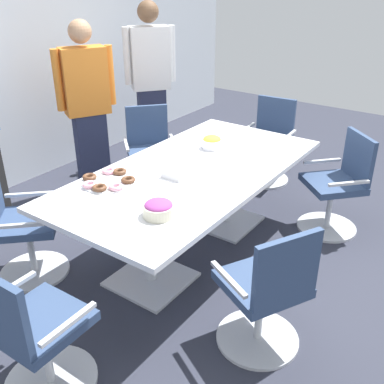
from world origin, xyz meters
TOP-DOWN VIEW (x-y plane):
  - ground_plane at (0.00, 0.00)m, footprint 10.00×10.00m
  - conference_table at (0.00, 0.00)m, footprint 2.40×1.20m
  - office_chair_0 at (0.66, 1.01)m, footprint 0.76×0.76m
  - office_chair_1 at (-1.04, 0.87)m, footprint 0.76×0.76m
  - office_chair_2 at (-1.69, -0.14)m, footprint 0.55×0.55m
  - office_chair_3 at (-0.65, -1.02)m, footprint 0.73×0.73m
  - office_chair_4 at (1.05, -0.87)m, footprint 0.76×0.76m
  - office_chair_5 at (1.69, 0.14)m, footprint 0.58×0.58m
  - person_standing_2 at (0.39, 1.59)m, footprint 0.58×0.40m
  - person_standing_3 at (1.40, 1.59)m, footprint 0.53×0.44m
  - snack_bowl_candy_mix at (-0.73, -0.25)m, footprint 0.21×0.21m
  - snack_bowl_chips_yellow at (0.49, 0.13)m, footprint 0.18×0.18m
  - donut_platter at (-0.56, 0.37)m, footprint 0.40×0.40m
  - napkin_pile at (-0.17, 0.02)m, footprint 0.18×0.18m

SIDE VIEW (x-z plane):
  - ground_plane at x=0.00m, z-range -0.01..0.00m
  - office_chair_0 at x=0.66m, z-range -0.05..0.86m
  - office_chair_1 at x=-1.04m, z-range -0.05..0.86m
  - office_chair_2 at x=-1.69m, z-range -0.05..0.86m
  - office_chair_3 at x=-0.65m, z-range -0.05..0.86m
  - office_chair_4 at x=1.05m, z-range -0.05..0.86m
  - office_chair_5 at x=1.69m, z-range -0.05..0.86m
  - conference_table at x=0.00m, z-range 0.25..1.00m
  - donut_platter at x=-0.56m, z-range 0.75..0.79m
  - napkin_pile at x=-0.17m, z-range 0.75..0.82m
  - snack_bowl_candy_mix at x=-0.73m, z-range 0.75..0.86m
  - snack_bowl_chips_yellow at x=0.49m, z-range 0.75..0.87m
  - person_standing_2 at x=0.39m, z-range 0.04..1.80m
  - person_standing_3 at x=1.40m, z-range 0.05..1.92m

